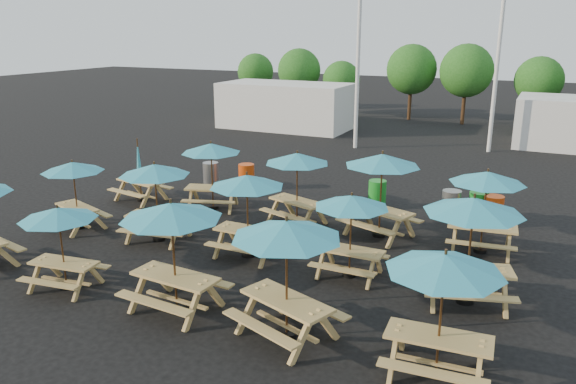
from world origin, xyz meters
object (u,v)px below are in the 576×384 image
at_px(picnic_unit_14, 487,182).
at_px(waste_bin_2, 377,194).
at_px(picnic_unit_2, 140,175).
at_px(waste_bin_5, 493,211).
at_px(waste_bin_0, 211,175).
at_px(waste_bin_1, 246,177).
at_px(waste_bin_3, 451,205).
at_px(picnic_unit_12, 444,271).
at_px(waste_bin_4, 478,207).
at_px(picnic_unit_3, 59,219).
at_px(picnic_unit_6, 172,218).
at_px(picnic_unit_10, 351,206).
at_px(picnic_unit_4, 155,174).
at_px(picnic_unit_11, 382,165).
at_px(picnic_unit_5, 211,152).
at_px(picnic_unit_7, 247,186).
at_px(picnic_unit_1, 73,171).
at_px(picnic_unit_9, 287,237).
at_px(picnic_unit_13, 473,212).
at_px(picnic_unit_8, 297,162).

bearing_deg(picnic_unit_14, waste_bin_2, 139.31).
bearing_deg(picnic_unit_2, waste_bin_5, 22.23).
xyz_separation_m(waste_bin_0, waste_bin_1, (1.42, 0.36, 0.00)).
height_order(waste_bin_1, waste_bin_3, same).
relative_size(picnic_unit_12, waste_bin_5, 2.42).
bearing_deg(waste_bin_3, waste_bin_4, 12.13).
relative_size(picnic_unit_3, waste_bin_5, 2.10).
distance_m(picnic_unit_6, picnic_unit_10, 4.44).
distance_m(picnic_unit_4, waste_bin_3, 9.52).
height_order(picnic_unit_3, waste_bin_2, picnic_unit_3).
xyz_separation_m(picnic_unit_3, picnic_unit_11, (5.82, 6.72, 0.43)).
bearing_deg(waste_bin_3, picnic_unit_10, -105.33).
bearing_deg(picnic_unit_5, picnic_unit_4, -104.82).
height_order(picnic_unit_7, waste_bin_1, picnic_unit_7).
bearing_deg(waste_bin_5, picnic_unit_4, -147.59).
bearing_deg(picnic_unit_11, waste_bin_2, 127.23).
height_order(picnic_unit_1, waste_bin_4, picnic_unit_1).
bearing_deg(picnic_unit_3, waste_bin_4, 41.21).
bearing_deg(picnic_unit_6, waste_bin_0, 122.84).
height_order(picnic_unit_11, waste_bin_3, picnic_unit_11).
bearing_deg(picnic_unit_12, picnic_unit_4, 155.80).
bearing_deg(picnic_unit_4, picnic_unit_5, 85.56).
xyz_separation_m(picnic_unit_9, waste_bin_0, (-7.60, 8.94, -1.69)).
distance_m(picnic_unit_1, picnic_unit_9, 9.25).
bearing_deg(waste_bin_2, picnic_unit_1, -142.42).
relative_size(waste_bin_1, waste_bin_5, 1.00).
xyz_separation_m(waste_bin_2, waste_bin_3, (2.56, -0.18, 0.00)).
distance_m(picnic_unit_3, waste_bin_3, 11.96).
distance_m(picnic_unit_1, picnic_unit_10, 8.91).
bearing_deg(waste_bin_2, picnic_unit_6, -101.57).
distance_m(picnic_unit_13, waste_bin_5, 6.02).
bearing_deg(picnic_unit_4, picnic_unit_7, -6.41).
height_order(picnic_unit_5, picnic_unit_6, picnic_unit_6).
height_order(picnic_unit_5, picnic_unit_8, picnic_unit_8).
xyz_separation_m(picnic_unit_3, waste_bin_0, (-1.81, 9.22, -1.29)).
relative_size(picnic_unit_6, waste_bin_2, 2.56).
bearing_deg(picnic_unit_9, waste_bin_5, 90.98).
distance_m(picnic_unit_6, waste_bin_0, 10.34).
distance_m(picnic_unit_13, waste_bin_3, 6.21).
bearing_deg(picnic_unit_12, picnic_unit_7, 146.11).
xyz_separation_m(waste_bin_0, waste_bin_4, (10.14, 0.18, 0.00)).
relative_size(picnic_unit_1, picnic_unit_9, 0.85).
xyz_separation_m(picnic_unit_1, waste_bin_1, (2.55, 6.24, -1.37)).
xyz_separation_m(picnic_unit_6, waste_bin_4, (5.26, 9.14, -1.69)).
bearing_deg(picnic_unit_8, picnic_unit_5, -165.17).
distance_m(picnic_unit_9, waste_bin_3, 9.26).
relative_size(picnic_unit_9, waste_bin_1, 2.85).
distance_m(picnic_unit_7, waste_bin_3, 7.32).
bearing_deg(picnic_unit_2, picnic_unit_8, 11.12).
xyz_separation_m(picnic_unit_7, waste_bin_2, (1.95, 5.74, -1.52)).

